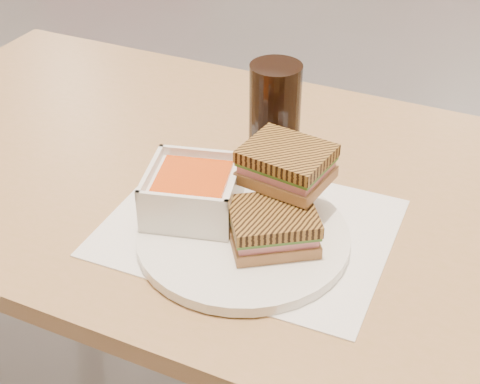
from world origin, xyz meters
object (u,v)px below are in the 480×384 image
(plate, at_px, (243,237))
(cola_glass, at_px, (275,117))
(soup_bowl, at_px, (193,194))
(main_table, at_px, (206,229))
(panini_lower, at_px, (273,226))

(plate, relative_size, cola_glass, 1.70)
(soup_bowl, height_order, cola_glass, cola_glass)
(plate, height_order, soup_bowl, soup_bowl)
(main_table, height_order, plate, plate)
(panini_lower, xyz_separation_m, cola_glass, (-0.06, 0.21, 0.04))
(plate, bearing_deg, panini_lower, -7.38)
(plate, distance_m, panini_lower, 0.05)
(main_table, relative_size, plate, 4.58)
(cola_glass, bearing_deg, plate, -85.58)
(soup_bowl, relative_size, panini_lower, 0.99)
(main_table, bearing_deg, soup_bowl, -75.70)
(main_table, xyz_separation_m, soup_bowl, (0.03, -0.13, 0.16))
(main_table, bearing_deg, cola_glass, 27.45)
(main_table, height_order, cola_glass, cola_glass)
(main_table, xyz_separation_m, cola_glass, (0.10, 0.05, 0.20))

